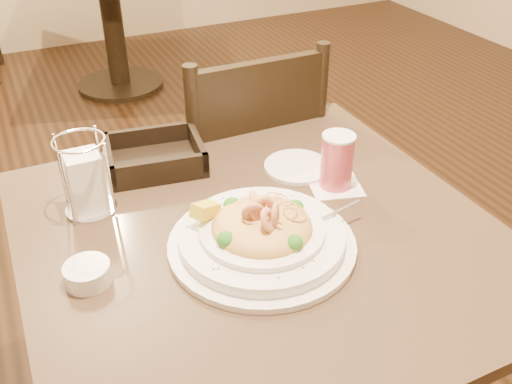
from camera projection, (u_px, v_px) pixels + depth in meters
name	position (u px, v px, depth m)	size (l,w,h in m)	color
main_table	(260.00, 315.00, 1.24)	(0.90, 0.90, 0.73)	black
background_table	(110.00, 5.00, 3.28)	(1.11, 1.11, 0.73)	black
dining_chair_near	(240.00, 179.00, 1.71)	(0.42, 0.42, 0.93)	black
pasta_bowl	(262.00, 233.00, 1.06)	(0.39, 0.35, 0.11)	white
drink_glass	(337.00, 161.00, 1.22)	(0.14, 0.14, 0.12)	white
bread_basket	(155.00, 158.00, 1.31)	(0.24, 0.21, 0.06)	black
napkin_caddy	(86.00, 181.00, 1.14)	(0.10, 0.10, 0.17)	silver
side_plate	(297.00, 167.00, 1.31)	(0.15, 0.15, 0.01)	white
butter_ramekin	(88.00, 274.00, 0.99)	(0.08, 0.08, 0.04)	white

